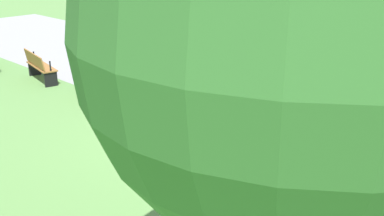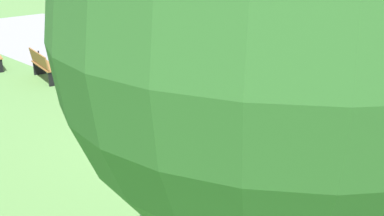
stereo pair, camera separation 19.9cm
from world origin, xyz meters
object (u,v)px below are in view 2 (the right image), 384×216
(bench_3, at_px, (104,80))
(person_seated, at_px, (185,95))
(tree_1, at_px, (281,34))
(bench_2, at_px, (44,65))
(bench_4, at_px, (174,101))
(bench_5, at_px, (264,131))

(bench_3, relative_size, person_seated, 1.37)
(bench_3, bearing_deg, tree_1, -19.26)
(bench_3, relative_size, tree_1, 0.32)
(bench_2, bearing_deg, bench_4, 16.96)
(bench_3, bearing_deg, person_seated, 12.86)
(bench_2, distance_m, bench_5, 7.89)
(bench_2, xyz_separation_m, person_seated, (5.48, 0.71, 0.17))
(bench_5, bearing_deg, bench_2, -177.89)
(bench_2, bearing_deg, person_seated, 18.05)
(bench_2, xyz_separation_m, bench_4, (5.24, 0.58, 0.00))
(bench_2, distance_m, tree_1, 12.07)
(bench_2, xyz_separation_m, bench_5, (7.87, 0.58, 0.00))
(bench_5, bearing_deg, bench_4, 177.88)
(bench_4, height_order, bench_5, same)
(bench_4, bearing_deg, tree_1, -33.93)
(bench_2, xyz_separation_m, tree_1, (11.10, -3.69, 2.97))
(bench_3, height_order, bench_4, same)
(tree_1, bearing_deg, bench_3, 154.37)
(bench_3, height_order, person_seated, person_seated)
(bench_3, bearing_deg, bench_4, 10.60)
(bench_2, height_order, bench_3, same)
(bench_3, relative_size, bench_5, 1.02)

